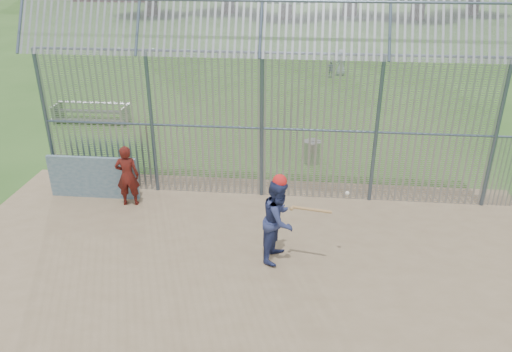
# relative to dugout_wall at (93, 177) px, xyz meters

# --- Properties ---
(ground) EXTENTS (120.00, 120.00, 0.00)m
(ground) POSITION_rel_dugout_wall_xyz_m (4.60, -2.90, -0.62)
(ground) COLOR #2D511E
(ground) RESTS_ON ground
(dirt_infield) EXTENTS (14.00, 10.00, 0.02)m
(dirt_infield) POSITION_rel_dugout_wall_xyz_m (4.60, -3.40, -0.61)
(dirt_infield) COLOR #756047
(dirt_infield) RESTS_ON ground
(dugout_wall) EXTENTS (2.50, 0.12, 1.20)m
(dugout_wall) POSITION_rel_dugout_wall_xyz_m (0.00, 0.00, 0.00)
(dugout_wall) COLOR #38566B
(dugout_wall) RESTS_ON dirt_infield
(batter) EXTENTS (0.95, 1.09, 1.93)m
(batter) POSITION_rel_dugout_wall_xyz_m (5.26, -2.43, 0.36)
(batter) COLOR navy
(batter) RESTS_ON dirt_infield
(onlooker) EXTENTS (0.67, 0.49, 1.69)m
(onlooker) POSITION_rel_dugout_wall_xyz_m (1.10, -0.32, 0.25)
(onlooker) COLOR maroon
(onlooker) RESTS_ON dirt_infield
(bg_kid_standing) EXTENTS (0.80, 0.76, 1.38)m
(bg_kid_standing) POSITION_rel_dugout_wall_xyz_m (7.52, 14.93, 0.07)
(bg_kid_standing) COLOR gray
(bg_kid_standing) RESTS_ON ground
(bg_kid_seated) EXTENTS (0.56, 0.26, 0.92)m
(bg_kid_seated) POSITION_rel_dugout_wall_xyz_m (6.99, 14.24, -0.16)
(bg_kid_seated) COLOR slate
(bg_kid_seated) RESTS_ON ground
(batting_gear) EXTENTS (1.63, 0.41, 0.76)m
(batting_gear) POSITION_rel_dugout_wall_xyz_m (5.37, -2.45, 1.23)
(batting_gear) COLOR red
(batting_gear) RESTS_ON ground
(trash_can) EXTENTS (0.56, 0.56, 0.82)m
(trash_can) POSITION_rel_dugout_wall_xyz_m (6.01, 3.05, -0.24)
(trash_can) COLOR gray
(trash_can) RESTS_ON ground
(bleacher) EXTENTS (3.00, 0.95, 0.72)m
(bleacher) POSITION_rel_dugout_wall_xyz_m (-2.66, 6.19, -0.21)
(bleacher) COLOR gray
(bleacher) RESTS_ON ground
(backstop_fence) EXTENTS (20.09, 0.81, 5.30)m
(backstop_fence) POSITION_rel_dugout_wall_xyz_m (6.41, 0.53, 1.74)
(backstop_fence) COLOR #47566B
(backstop_fence) RESTS_ON ground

